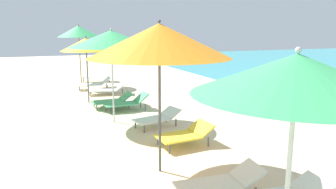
{
  "coord_description": "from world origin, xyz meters",
  "views": [
    {
      "loc": [
        -2.59,
        4.14,
        2.64
      ],
      "look_at": [
        -0.26,
        10.01,
        1.37
      ],
      "focal_mm": 34.16,
      "sensor_mm": 36.0,
      "label": 1
    }
  ],
  "objects_px": {
    "umbrella_fifth": "(111,39)",
    "lounger_fourth_shoreside": "(185,134)",
    "lounger_fifth_inland": "(157,118)",
    "umbrella_farthest": "(79,31)",
    "lounger_sixth_inland": "(113,100)",
    "umbrella_fourth": "(159,41)",
    "cooler_box": "(243,94)",
    "umbrella_sixth": "(86,45)",
    "umbrella_third": "(296,75)",
    "lounger_farthest_shoreside": "(97,75)",
    "lounger_fifth_shoreside": "(127,102)",
    "lounger_sixth_shoreside": "(108,89)",
    "lounger_farthest_inland": "(94,83)",
    "lounger_fourth_inland": "(220,182)"
  },
  "relations": [
    {
      "from": "lounger_fifth_shoreside",
      "to": "umbrella_sixth",
      "type": "bearing_deg",
      "value": -61.67
    },
    {
      "from": "umbrella_farthest",
      "to": "lounger_farthest_shoreside",
      "type": "distance_m",
      "value": 2.68
    },
    {
      "from": "lounger_fourth_shoreside",
      "to": "lounger_farthest_inland",
      "type": "xyz_separation_m",
      "value": [
        -0.8,
        8.13,
        0.0
      ]
    },
    {
      "from": "lounger_farthest_inland",
      "to": "umbrella_fifth",
      "type": "bearing_deg",
      "value": 92.16
    },
    {
      "from": "umbrella_sixth",
      "to": "lounger_farthest_inland",
      "type": "height_order",
      "value": "umbrella_sixth"
    },
    {
      "from": "lounger_fifth_inland",
      "to": "lounger_sixth_shoreside",
      "type": "distance_m",
      "value": 5.09
    },
    {
      "from": "umbrella_sixth",
      "to": "lounger_fifth_inland",
      "type": "bearing_deg",
      "value": -70.73
    },
    {
      "from": "umbrella_fourth",
      "to": "lounger_sixth_shoreside",
      "type": "relative_size",
      "value": 1.67
    },
    {
      "from": "umbrella_fourth",
      "to": "cooler_box",
      "type": "height_order",
      "value": "umbrella_fourth"
    },
    {
      "from": "lounger_fourth_inland",
      "to": "umbrella_farthest",
      "type": "distance_m",
      "value": 11.82
    },
    {
      "from": "umbrella_third",
      "to": "lounger_fifth_inland",
      "type": "height_order",
      "value": "umbrella_third"
    },
    {
      "from": "umbrella_fourth",
      "to": "lounger_fifth_shoreside",
      "type": "xyz_separation_m",
      "value": [
        0.61,
        4.85,
        -2.18
      ]
    },
    {
      "from": "lounger_fourth_shoreside",
      "to": "umbrella_farthest",
      "type": "xyz_separation_m",
      "value": [
        -1.26,
        9.18,
        2.33
      ]
    },
    {
      "from": "cooler_box",
      "to": "lounger_farthest_inland",
      "type": "bearing_deg",
      "value": 140.53
    },
    {
      "from": "umbrella_fourth",
      "to": "umbrella_fifth",
      "type": "bearing_deg",
      "value": 91.56
    },
    {
      "from": "umbrella_fourth",
      "to": "lounger_sixth_inland",
      "type": "xyz_separation_m",
      "value": [
        0.26,
        5.46,
        -2.2
      ]
    },
    {
      "from": "umbrella_fifth",
      "to": "lounger_fifth_shoreside",
      "type": "xyz_separation_m",
      "value": [
        0.71,
        1.23,
        -2.12
      ]
    },
    {
      "from": "lounger_fifth_inland",
      "to": "lounger_farthest_shoreside",
      "type": "height_order",
      "value": "lounger_farthest_shoreside"
    },
    {
      "from": "umbrella_sixth",
      "to": "cooler_box",
      "type": "bearing_deg",
      "value": -14.85
    },
    {
      "from": "umbrella_sixth",
      "to": "umbrella_farthest",
      "type": "bearing_deg",
      "value": 87.32
    },
    {
      "from": "umbrella_third",
      "to": "lounger_farthest_shoreside",
      "type": "height_order",
      "value": "umbrella_third"
    },
    {
      "from": "lounger_fifth_inland",
      "to": "cooler_box",
      "type": "distance_m",
      "value": 4.98
    },
    {
      "from": "umbrella_third",
      "to": "lounger_farthest_inland",
      "type": "distance_m",
      "value": 12.45
    },
    {
      "from": "lounger_fifth_shoreside",
      "to": "lounger_farthest_inland",
      "type": "xyz_separation_m",
      "value": [
        -0.39,
        4.38,
        -0.01
      ]
    },
    {
      "from": "lounger_fifth_inland",
      "to": "umbrella_farthest",
      "type": "bearing_deg",
      "value": -94.17
    },
    {
      "from": "umbrella_farthest",
      "to": "lounger_farthest_inland",
      "type": "relative_size",
      "value": 1.89
    },
    {
      "from": "umbrella_fifth",
      "to": "umbrella_farthest",
      "type": "bearing_deg",
      "value": 91.18
    },
    {
      "from": "umbrella_fourth",
      "to": "umbrella_sixth",
      "type": "xyz_separation_m",
      "value": [
        -0.41,
        6.54,
        -0.32
      ]
    },
    {
      "from": "lounger_fourth_shoreside",
      "to": "umbrella_fifth",
      "type": "distance_m",
      "value": 3.49
    },
    {
      "from": "lounger_fourth_shoreside",
      "to": "cooler_box",
      "type": "distance_m",
      "value": 5.83
    },
    {
      "from": "lounger_fourth_shoreside",
      "to": "lounger_fifth_shoreside",
      "type": "relative_size",
      "value": 0.89
    },
    {
      "from": "lounger_fifth_shoreside",
      "to": "lounger_fifth_inland",
      "type": "xyz_separation_m",
      "value": [
        0.31,
        -2.14,
        -0.02
      ]
    },
    {
      "from": "lounger_fourth_inland",
      "to": "cooler_box",
      "type": "height_order",
      "value": "lounger_fourth_inland"
    },
    {
      "from": "lounger_fourth_inland",
      "to": "umbrella_sixth",
      "type": "distance_m",
      "value": 8.1
    },
    {
      "from": "lounger_fifth_shoreside",
      "to": "lounger_sixth_shoreside",
      "type": "relative_size",
      "value": 0.89
    },
    {
      "from": "lounger_fifth_inland",
      "to": "cooler_box",
      "type": "height_order",
      "value": "lounger_fifth_inland"
    },
    {
      "from": "lounger_fifth_inland",
      "to": "lounger_farthest_shoreside",
      "type": "relative_size",
      "value": 0.86
    },
    {
      "from": "lounger_fourth_inland",
      "to": "umbrella_sixth",
      "type": "height_order",
      "value": "umbrella_sixth"
    },
    {
      "from": "lounger_fifth_shoreside",
      "to": "umbrella_sixth",
      "type": "distance_m",
      "value": 2.71
    },
    {
      "from": "lounger_sixth_inland",
      "to": "umbrella_farthest",
      "type": "distance_m",
      "value": 5.38
    },
    {
      "from": "umbrella_sixth",
      "to": "umbrella_farthest",
      "type": "distance_m",
      "value": 3.77
    },
    {
      "from": "umbrella_third",
      "to": "lounger_sixth_inland",
      "type": "relative_size",
      "value": 1.81
    },
    {
      "from": "umbrella_sixth",
      "to": "lounger_sixth_shoreside",
      "type": "relative_size",
      "value": 1.44
    },
    {
      "from": "umbrella_fourth",
      "to": "umbrella_sixth",
      "type": "bearing_deg",
      "value": 93.6
    },
    {
      "from": "lounger_fifth_shoreside",
      "to": "lounger_sixth_inland",
      "type": "bearing_deg",
      "value": -62.6
    },
    {
      "from": "lounger_fourth_inland",
      "to": "lounger_fifth_inland",
      "type": "relative_size",
      "value": 1.03
    },
    {
      "from": "umbrella_fifth",
      "to": "lounger_fourth_shoreside",
      "type": "bearing_deg",
      "value": -66.0
    },
    {
      "from": "lounger_fifth_shoreside",
      "to": "lounger_sixth_inland",
      "type": "relative_size",
      "value": 1.09
    },
    {
      "from": "umbrella_third",
      "to": "lounger_fifth_shoreside",
      "type": "xyz_separation_m",
      "value": [
        0.39,
        7.92,
        -1.95
      ]
    },
    {
      "from": "lounger_farthest_shoreside",
      "to": "lounger_farthest_inland",
      "type": "relative_size",
      "value": 1.06
    }
  ]
}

